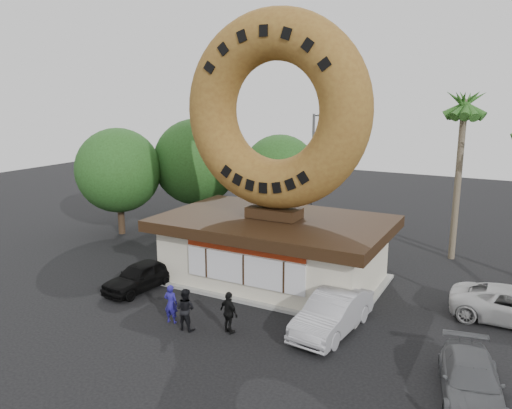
{
  "coord_description": "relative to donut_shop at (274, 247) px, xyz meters",
  "views": [
    {
      "loc": [
        10.54,
        -15.54,
        9.28
      ],
      "look_at": [
        0.05,
        4.0,
        4.36
      ],
      "focal_mm": 35.0,
      "sensor_mm": 36.0,
      "label": 1
    }
  ],
  "objects": [
    {
      "name": "car_black",
      "position": [
        -5.18,
        -4.1,
        -1.09
      ],
      "size": [
        2.01,
        4.1,
        1.35
      ],
      "primitive_type": "imported",
      "rotation": [
        0.0,
        0.0,
        -0.11
      ],
      "color": "black",
      "rests_on": "ground"
    },
    {
      "name": "tree_west",
      "position": [
        -9.5,
        7.02,
        2.87
      ],
      "size": [
        6.0,
        6.0,
        7.65
      ],
      "color": "#473321",
      "rests_on": "ground"
    },
    {
      "name": "tree_mid",
      "position": [
        -4.0,
        9.02,
        2.25
      ],
      "size": [
        5.2,
        5.2,
        6.63
      ],
      "color": "#473321",
      "rests_on": "ground"
    },
    {
      "name": "person_left",
      "position": [
        -1.63,
        -6.28,
        -0.94
      ],
      "size": [
        0.66,
        0.48,
        1.65
      ],
      "primitive_type": "imported",
      "rotation": [
        0.0,
        0.0,
        3.3
      ],
      "color": "navy",
      "rests_on": "ground"
    },
    {
      "name": "ground",
      "position": [
        0.0,
        -5.98,
        -1.77
      ],
      "size": [
        90.0,
        90.0,
        0.0
      ],
      "primitive_type": "plane",
      "color": "black",
      "rests_on": "ground"
    },
    {
      "name": "palm_near",
      "position": [
        7.5,
        8.02,
        6.65
      ],
      "size": [
        2.6,
        2.6,
        9.75
      ],
      "color": "#726651",
      "rests_on": "ground"
    },
    {
      "name": "donut_shop",
      "position": [
        0.0,
        0.0,
        0.0
      ],
      "size": [
        11.2,
        7.2,
        3.8
      ],
      "color": "beige",
      "rests_on": "ground"
    },
    {
      "name": "car_grey",
      "position": [
        9.85,
        -6.18,
        -1.13
      ],
      "size": [
        2.59,
        4.62,
        1.26
      ],
      "primitive_type": "imported",
      "rotation": [
        0.0,
        0.0,
        0.2
      ],
      "color": "#56585B",
      "rests_on": "ground"
    },
    {
      "name": "giant_donut",
      "position": [
        0.0,
        0.02,
        6.73
      ],
      "size": [
        9.39,
        2.39,
        9.39
      ],
      "primitive_type": "torus",
      "rotation": [
        1.57,
        0.0,
        0.0
      ],
      "color": "olive",
      "rests_on": "donut_shop"
    },
    {
      "name": "car_silver",
      "position": [
        4.51,
        -3.87,
        -0.99
      ],
      "size": [
        2.11,
        4.87,
        1.56
      ],
      "primitive_type": "imported",
      "rotation": [
        0.0,
        0.0,
        -0.1
      ],
      "color": "#A8A8AD",
      "rests_on": "ground"
    },
    {
      "name": "person_right",
      "position": [
        0.97,
        -5.95,
        -0.9
      ],
      "size": [
        1.09,
        0.75,
        1.72
      ],
      "primitive_type": "imported",
      "rotation": [
        0.0,
        0.0,
        2.78
      ],
      "color": "black",
      "rests_on": "ground"
    },
    {
      "name": "person_center",
      "position": [
        -0.74,
        -6.49,
        -0.9
      ],
      "size": [
        0.85,
        0.66,
        1.73
      ],
      "primitive_type": "imported",
      "rotation": [
        0.0,
        0.0,
        3.15
      ],
      "color": "black",
      "rests_on": "ground"
    },
    {
      "name": "street_lamp",
      "position": [
        -1.86,
        10.02,
        2.72
      ],
      "size": [
        2.11,
        0.2,
        8.0
      ],
      "color": "#59595E",
      "rests_on": "ground"
    },
    {
      "name": "tree_far",
      "position": [
        -13.0,
        3.02,
        2.56
      ],
      "size": [
        5.6,
        5.6,
        7.14
      ],
      "color": "#473321",
      "rests_on": "ground"
    }
  ]
}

